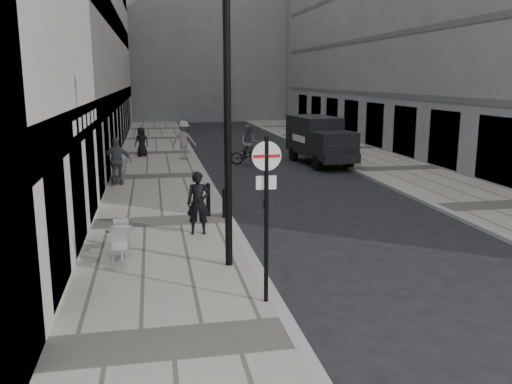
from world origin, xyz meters
The scene contains 16 objects.
sidewalk centered at (-2.00, 18.00, 0.06)m, with size 4.00×60.00×0.12m, color gray.
far_sidewalk centered at (9.00, 18.00, 0.06)m, with size 4.00×60.00×0.12m, color gray.
building_far centered at (1.50, 56.00, 11.00)m, with size 24.00×16.00×22.00m, color gray.
walking_man centered at (-1.05, 8.80, 0.97)m, with size 0.62×0.41×1.70m, color black.
sign_post centered at (-0.20, 4.02, 2.13)m, with size 0.54×0.09×3.13m.
lamppost centered at (-0.60, 6.17, 3.59)m, with size 0.28×0.28×6.23m.
bollard_near centered at (-0.15, 10.40, 0.54)m, with size 0.11×0.11×0.83m, color black.
bollard_far centered at (-0.60, 10.67, 0.60)m, with size 0.13×0.13×0.96m, color black.
panel_van centered at (5.98, 20.58, 1.32)m, with size 2.34×5.15×2.35m.
cyclist centered at (2.49, 21.01, 0.78)m, with size 1.96×1.23×2.00m.
pedestrian_a centered at (-3.60, 16.29, 1.06)m, with size 1.10×0.46×1.89m, color #5A5A60.
pedestrian_b centered at (-0.60, 22.82, 1.11)m, with size 1.28×0.73×1.98m, color gray.
pedestrian_c centered at (-2.78, 24.27, 0.90)m, with size 0.76×0.50×1.56m, color black.
cafe_table_near centered at (-3.02, 7.09, 0.55)m, with size 0.66×1.48×0.85m.
cafe_table_mid centered at (-3.60, 17.14, 0.52)m, with size 0.62×1.40×0.79m.
cafe_table_far centered at (-3.60, 17.56, 0.62)m, with size 0.77×1.75×1.00m.
Camera 1 is at (-2.19, -5.39, 4.26)m, focal length 38.00 mm.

